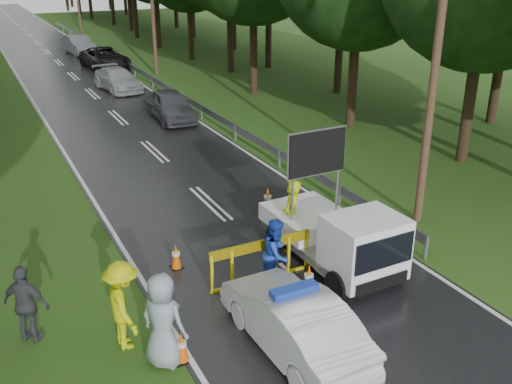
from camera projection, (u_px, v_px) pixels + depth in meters
ground at (306, 293)px, 13.65m from camera, size 160.00×160.00×0.00m
road at (73, 76)px, 38.39m from camera, size 7.00×140.00×0.02m
guardrail at (128, 65)px, 39.45m from camera, size 0.12×60.06×0.70m
utility_pole_near at (437, 52)px, 15.53m from camera, size 1.40×0.24×10.00m
police_sedan at (293, 322)px, 11.46m from camera, size 1.53×4.07×1.46m
work_truck at (338, 236)px, 14.39m from camera, size 2.01×4.32×3.40m
barrier at (261, 250)px, 13.86m from camera, size 2.72×0.07×1.12m
officer at (291, 216)px, 15.32m from camera, size 0.88×0.85×2.03m
civilian at (276, 254)px, 13.59m from camera, size 1.10×1.09×1.80m
bystander_left at (123, 305)px, 11.47m from camera, size 0.77×1.28×1.93m
bystander_mid at (26, 304)px, 11.65m from camera, size 1.06×0.99×1.75m
bystander_right at (163, 321)px, 10.94m from camera, size 1.09×1.16×1.99m
queue_car_first at (171, 105)px, 27.91m from camera, size 1.93×4.38×1.47m
queue_car_second at (118, 79)px, 34.16m from camera, size 2.35×4.69×1.31m
queue_car_third at (105, 59)px, 40.57m from camera, size 2.90×5.61×1.51m
queue_car_fourth at (79, 45)px, 46.76m from camera, size 2.15×4.85×1.55m
cone_near_left at (182, 347)px, 11.24m from camera, size 0.32×0.32×0.68m
cone_center at (309, 279)px, 13.53m from camera, size 0.36×0.36×0.77m
cone_far at (268, 200)px, 17.90m from camera, size 0.38×0.38×0.81m
cone_left_mid at (176, 256)px, 14.63m from camera, size 0.33×0.33×0.70m
cone_right at (352, 234)px, 15.75m from camera, size 0.35×0.35×0.73m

